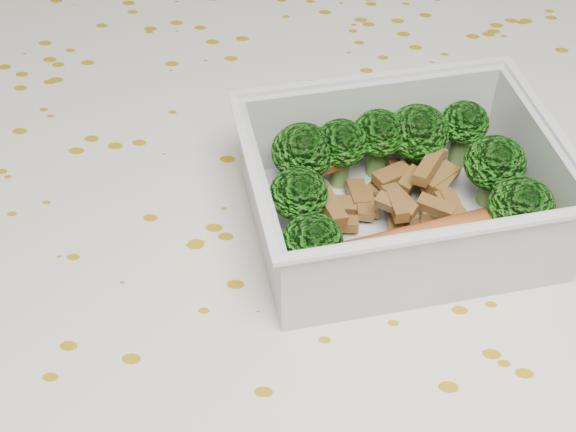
{
  "coord_description": "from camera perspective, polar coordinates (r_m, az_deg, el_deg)",
  "views": [
    {
      "loc": [
        0.02,
        -0.3,
        1.08
      ],
      "look_at": [
        -0.01,
        -0.0,
        0.78
      ],
      "focal_mm": 50.0,
      "sensor_mm": 36.0,
      "label": 1
    }
  ],
  "objects": [
    {
      "name": "lunch_container",
      "position": [
        0.44,
        7.95,
        1.22
      ],
      "size": [
        0.2,
        0.17,
        0.06
      ],
      "color": "silver",
      "rests_on": "tablecloth"
    },
    {
      "name": "dining_table",
      "position": [
        0.51,
        0.58,
        -9.0
      ],
      "size": [
        1.4,
        0.9,
        0.75
      ],
      "color": "brown",
      "rests_on": "ground"
    },
    {
      "name": "sausage",
      "position": [
        0.42,
        9.79,
        -2.13
      ],
      "size": [
        0.14,
        0.07,
        0.03
      ],
      "color": "#AF4F25",
      "rests_on": "lunch_container"
    },
    {
      "name": "broccoli_florets",
      "position": [
        0.44,
        7.71,
        3.56
      ],
      "size": [
        0.15,
        0.13,
        0.04
      ],
      "color": "#608C3F",
      "rests_on": "lunch_container"
    },
    {
      "name": "meat_pile",
      "position": [
        0.45,
        7.41,
        1.73
      ],
      "size": [
        0.09,
        0.08,
        0.03
      ],
      "color": "brown",
      "rests_on": "lunch_container"
    },
    {
      "name": "tablecloth",
      "position": [
        0.47,
        0.63,
        -5.42
      ],
      "size": [
        1.46,
        0.96,
        0.19
      ],
      "color": "silver",
      "rests_on": "dining_table"
    }
  ]
}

